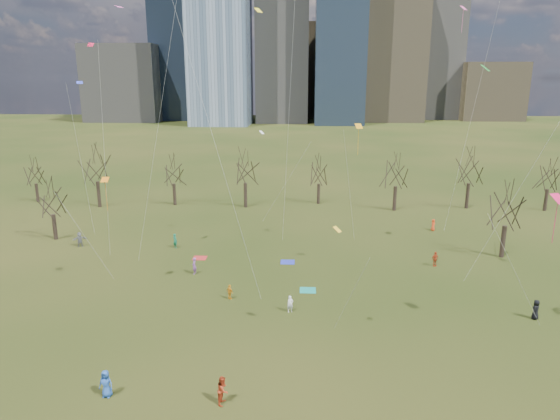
{
  "coord_description": "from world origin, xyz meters",
  "views": [
    {
      "loc": [
        2.45,
        -38.92,
        20.51
      ],
      "look_at": [
        0.0,
        12.0,
        7.0
      ],
      "focal_mm": 32.0,
      "sensor_mm": 36.0,
      "label": 1
    }
  ],
  "objects_px": {
    "blanket_teal": "(308,290)",
    "person_2": "(223,390)",
    "blanket_navy": "(288,262)",
    "person_1": "(290,304)",
    "person_4": "(230,292)",
    "person_0": "(106,384)",
    "blanket_crimson": "(200,258)"
  },
  "relations": [
    {
      "from": "blanket_crimson",
      "to": "person_1",
      "type": "xyz_separation_m",
      "value": [
        11.04,
        -13.46,
        0.77
      ]
    },
    {
      "from": "person_1",
      "to": "person_4",
      "type": "relative_size",
      "value": 1.06
    },
    {
      "from": "person_1",
      "to": "person_2",
      "type": "relative_size",
      "value": 0.8
    },
    {
      "from": "blanket_crimson",
      "to": "person_4",
      "type": "height_order",
      "value": "person_4"
    },
    {
      "from": "blanket_navy",
      "to": "person_0",
      "type": "distance_m",
      "value": 27.94
    },
    {
      "from": "blanket_teal",
      "to": "blanket_navy",
      "type": "height_order",
      "value": "same"
    },
    {
      "from": "blanket_crimson",
      "to": "person_1",
      "type": "distance_m",
      "value": 17.42
    },
    {
      "from": "blanket_crimson",
      "to": "person_0",
      "type": "relative_size",
      "value": 0.84
    },
    {
      "from": "blanket_navy",
      "to": "person_1",
      "type": "height_order",
      "value": "person_1"
    },
    {
      "from": "person_4",
      "to": "person_0",
      "type": "bearing_deg",
      "value": 108.25
    },
    {
      "from": "blanket_navy",
      "to": "person_4",
      "type": "height_order",
      "value": "person_4"
    },
    {
      "from": "person_4",
      "to": "blanket_teal",
      "type": "bearing_deg",
      "value": -122.72
    },
    {
      "from": "blanket_navy",
      "to": "blanket_crimson",
      "type": "bearing_deg",
      "value": 175.37
    },
    {
      "from": "person_1",
      "to": "person_4",
      "type": "bearing_deg",
      "value": 133.85
    },
    {
      "from": "person_2",
      "to": "person_1",
      "type": "bearing_deg",
      "value": -7.98
    },
    {
      "from": "blanket_navy",
      "to": "person_0",
      "type": "height_order",
      "value": "person_0"
    },
    {
      "from": "person_0",
      "to": "blanket_navy",
      "type": "bearing_deg",
      "value": 72.15
    },
    {
      "from": "blanket_navy",
      "to": "person_0",
      "type": "xyz_separation_m",
      "value": [
        -11.18,
        -25.59,
        0.94
      ]
    },
    {
      "from": "blanket_navy",
      "to": "person_1",
      "type": "relative_size",
      "value": 1.02
    },
    {
      "from": "blanket_teal",
      "to": "person_0",
      "type": "xyz_separation_m",
      "value": [
        -13.46,
        -17.8,
        0.94
      ]
    },
    {
      "from": "blanket_teal",
      "to": "person_2",
      "type": "distance_m",
      "value": 19.01
    },
    {
      "from": "blanket_navy",
      "to": "person_4",
      "type": "distance_m",
      "value": 11.46
    },
    {
      "from": "blanket_teal",
      "to": "person_4",
      "type": "relative_size",
      "value": 1.08
    },
    {
      "from": "blanket_navy",
      "to": "person_4",
      "type": "relative_size",
      "value": 1.08
    },
    {
      "from": "blanket_navy",
      "to": "person_4",
      "type": "xyz_separation_m",
      "value": [
        -5.2,
        -10.19,
        0.73
      ]
    },
    {
      "from": "blanket_crimson",
      "to": "person_2",
      "type": "xyz_separation_m",
      "value": [
        7.06,
        -26.78,
        0.97
      ]
    },
    {
      "from": "blanket_navy",
      "to": "person_1",
      "type": "distance_m",
      "value": 12.66
    },
    {
      "from": "person_4",
      "to": "blanket_navy",
      "type": "bearing_deg",
      "value": -77.54
    },
    {
      "from": "blanket_navy",
      "to": "blanket_crimson",
      "type": "distance_m",
      "value": 10.42
    },
    {
      "from": "blanket_navy",
      "to": "person_2",
      "type": "xyz_separation_m",
      "value": [
        -3.32,
        -25.93,
        0.97
      ]
    },
    {
      "from": "blanket_crimson",
      "to": "person_1",
      "type": "relative_size",
      "value": 1.02
    },
    {
      "from": "person_1",
      "to": "person_0",
      "type": "bearing_deg",
      "value": -155.99
    }
  ]
}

